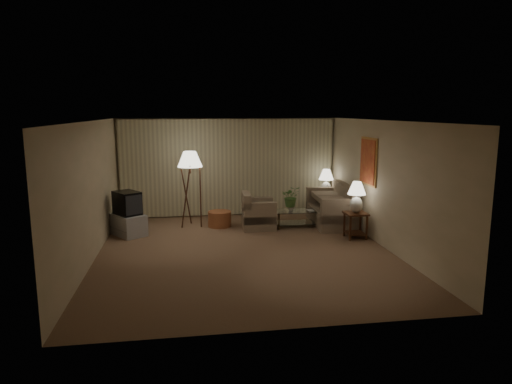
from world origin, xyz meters
TOP-DOWN VIEW (x-y plane):
  - ground at (0.00, 0.00)m, footprint 7.00×7.00m
  - room_shell at (0.02, 1.51)m, footprint 6.04×7.02m
  - sofa at (2.50, 1.97)m, footprint 1.96×1.14m
  - armchair at (0.60, 1.88)m, footprint 0.91×0.87m
  - side_table_near at (2.65, 0.62)m, footprint 0.49×0.49m
  - side_table_far at (2.65, 2.90)m, footprint 0.52×0.44m
  - table_lamp_near at (2.65, 0.62)m, footprint 0.42×0.42m
  - table_lamp_far at (2.65, 2.90)m, footprint 0.41×0.41m
  - coffee_table at (1.57, 1.87)m, footprint 1.16×0.63m
  - tv_cabinet at (-2.55, 1.70)m, footprint 1.39×1.37m
  - crt_tv at (-2.55, 1.70)m, footprint 1.06×1.05m
  - floor_lamp at (-1.06, 2.31)m, footprint 0.62×0.62m
  - ottoman at (-0.36, 2.18)m, footprint 0.67×0.67m
  - vase at (1.42, 1.87)m, footprint 0.16×0.16m
  - flowers at (1.42, 1.87)m, footprint 0.52×0.46m
  - book at (1.82, 1.77)m, footprint 0.18×0.23m

SIDE VIEW (x-z plane):
  - ground at x=0.00m, z-range 0.00..0.00m
  - ottoman at x=-0.36m, z-range 0.00..0.39m
  - tv_cabinet at x=-2.55m, z-range 0.00..0.50m
  - coffee_table at x=1.57m, z-range 0.07..0.49m
  - armchair at x=0.60m, z-range 0.00..0.71m
  - side_table_far at x=2.65m, z-range 0.10..0.70m
  - side_table_near at x=2.65m, z-range 0.10..0.70m
  - sofa at x=2.50m, z-range 0.00..0.82m
  - book at x=1.82m, z-range 0.41..0.43m
  - vase at x=1.42m, z-range 0.42..0.55m
  - crt_tv at x=-2.55m, z-range 0.50..1.04m
  - flowers at x=1.42m, z-range 0.55..1.08m
  - floor_lamp at x=-1.06m, z-range 0.05..1.95m
  - table_lamp_far at x=2.65m, z-range 0.66..1.37m
  - table_lamp_near at x=2.65m, z-range 0.66..1.38m
  - room_shell at x=0.02m, z-range 0.39..3.11m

